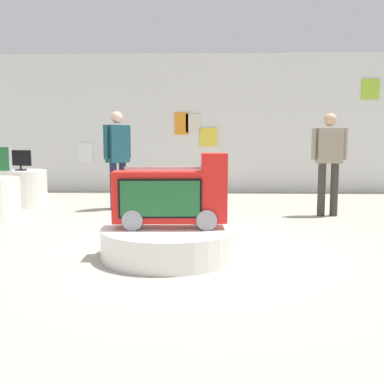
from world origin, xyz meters
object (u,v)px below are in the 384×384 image
(novelty_firetruck_tv, at_px, (172,197))
(shopper_browsing_near_truck, at_px, (329,156))
(tv_on_center_rear, at_px, (20,160))
(shopper_browsing_rear, at_px, (118,153))
(main_display_pedestal, at_px, (170,242))
(display_pedestal_center_rear, at_px, (22,188))

(novelty_firetruck_tv, relative_size, shopper_browsing_near_truck, 0.73)
(tv_on_center_rear, height_order, shopper_browsing_rear, shopper_browsing_rear)
(main_display_pedestal, distance_m, shopper_browsing_near_truck, 3.48)
(main_display_pedestal, bearing_deg, shopper_browsing_rear, 110.59)
(main_display_pedestal, xyz_separation_m, tv_on_center_rear, (-2.97, 3.36, 0.69))
(tv_on_center_rear, relative_size, shopper_browsing_rear, 0.26)
(novelty_firetruck_tv, relative_size, tv_on_center_rear, 2.71)
(tv_on_center_rear, bearing_deg, shopper_browsing_rear, -9.29)
(tv_on_center_rear, bearing_deg, shopper_browsing_near_truck, -9.27)
(shopper_browsing_near_truck, bearing_deg, main_display_pedestal, -132.39)
(novelty_firetruck_tv, bearing_deg, shopper_browsing_rear, 110.94)
(main_display_pedestal, relative_size, display_pedestal_center_rear, 1.61)
(main_display_pedestal, xyz_separation_m, novelty_firetruck_tv, (0.02, -0.01, 0.47))
(tv_on_center_rear, bearing_deg, display_pedestal_center_rear, 105.94)
(shopper_browsing_near_truck, bearing_deg, shopper_browsing_rear, 170.73)
(main_display_pedestal, distance_m, tv_on_center_rear, 4.54)
(display_pedestal_center_rear, height_order, shopper_browsing_rear, shopper_browsing_rear)
(main_display_pedestal, height_order, display_pedestal_center_rear, display_pedestal_center_rear)
(novelty_firetruck_tv, bearing_deg, tv_on_center_rear, 131.63)
(main_display_pedestal, distance_m, display_pedestal_center_rear, 4.50)
(main_display_pedestal, xyz_separation_m, shopper_browsing_near_truck, (2.29, 2.50, 0.79))
(shopper_browsing_rear, bearing_deg, shopper_browsing_near_truck, -9.27)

